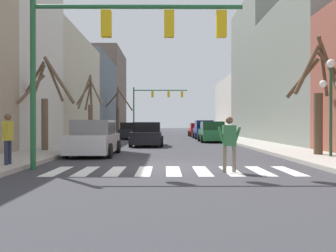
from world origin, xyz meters
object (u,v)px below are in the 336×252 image
(car_parked_left_mid, at_px, (204,130))
(car_parked_right_far, at_px, (212,132))
(traffic_signal_far, at_px, (154,99))
(pedestrian_on_left_sidewalk, at_px, (8,134))
(street_tree_left_near, at_px, (90,111))
(car_at_intersection, at_px, (130,131))
(car_parked_left_far, at_px, (197,130))
(street_lamp_right_corner, at_px, (331,87))
(street_tree_left_mid, at_px, (118,112))
(street_tree_right_far, at_px, (319,98))
(pedestrian_waiting_at_curb, at_px, (229,139))
(car_driving_away_lane, at_px, (147,135))
(car_parked_left_near, at_px, (94,139))
(traffic_signal_near, at_px, (114,39))
(street_tree_right_mid, at_px, (45,104))

(car_parked_left_mid, height_order, car_parked_right_far, car_parked_left_mid)
(traffic_signal_far, xyz_separation_m, pedestrian_on_left_sidewalk, (-3.59, -40.98, -3.69))
(street_tree_left_near, bearing_deg, car_at_intersection, 76.53)
(car_parked_left_far, bearing_deg, pedestrian_on_left_sidewalk, 164.99)
(street_lamp_right_corner, distance_m, street_tree_left_mid, 34.44)
(car_parked_left_mid, xyz_separation_m, street_tree_right_far, (2.86, -21.59, 1.78))
(pedestrian_on_left_sidewalk, bearing_deg, pedestrian_waiting_at_curb, 83.97)
(car_parked_right_far, bearing_deg, car_at_intersection, 49.16)
(car_driving_away_lane, xyz_separation_m, street_tree_left_near, (-4.32, 2.72, 1.68))
(car_parked_left_near, distance_m, pedestrian_waiting_at_curb, 8.29)
(traffic_signal_near, xyz_separation_m, street_tree_left_mid, (-4.11, 35.49, -1.24))
(car_at_intersection, xyz_separation_m, street_tree_left_near, (-2.15, -8.96, 1.68))
(traffic_signal_near, xyz_separation_m, street_lamp_right_corner, (8.42, 3.41, -1.20))
(street_lamp_right_corner, bearing_deg, street_tree_right_mid, 163.45)
(car_parked_left_far, height_order, car_parked_right_far, car_parked_right_far)
(car_parked_left_near, bearing_deg, street_tree_left_mid, 4.67)
(pedestrian_on_left_sidewalk, bearing_deg, street_tree_left_near, -177.52)
(car_parked_right_far, bearing_deg, car_driving_away_lane, 137.71)
(traffic_signal_near, bearing_deg, car_parked_left_near, 106.39)
(street_lamp_right_corner, height_order, street_tree_right_far, street_tree_right_far)
(car_driving_away_lane, height_order, pedestrian_waiting_at_curb, pedestrian_waiting_at_curb)
(car_parked_right_far, distance_m, street_tree_right_mid, 15.42)
(street_tree_right_far, relative_size, street_tree_left_near, 1.05)
(street_tree_right_mid, bearing_deg, car_parked_right_far, 49.90)
(street_tree_right_far, bearing_deg, car_parked_left_far, 95.65)
(traffic_signal_far, relative_size, street_tree_right_far, 1.43)
(car_at_intersection, bearing_deg, car_parked_right_far, -130.84)
(street_tree_left_near, bearing_deg, pedestrian_waiting_at_curb, -66.23)
(car_parked_right_far, bearing_deg, street_tree_right_mid, 139.90)
(car_parked_left_near, relative_size, pedestrian_waiting_at_curb, 2.88)
(traffic_signal_near, distance_m, traffic_signal_far, 41.14)
(car_parked_left_mid, height_order, car_parked_left_near, car_parked_left_mid)
(car_at_intersection, height_order, street_tree_right_mid, street_tree_right_mid)
(street_tree_left_mid, bearing_deg, traffic_signal_far, 53.11)
(car_at_intersection, xyz_separation_m, car_parked_left_near, (0.05, -19.45, 0.02))
(street_tree_right_far, bearing_deg, car_parked_left_mid, 97.55)
(pedestrian_on_left_sidewalk, bearing_deg, car_at_intersection, 177.04)
(traffic_signal_far, height_order, street_tree_left_near, traffic_signal_far)
(street_tree_right_far, bearing_deg, street_tree_left_near, 136.02)
(car_driving_away_lane, height_order, street_tree_right_far, street_tree_right_far)
(pedestrian_waiting_at_curb, distance_m, street_tree_right_mid, 11.38)
(street_lamp_right_corner, relative_size, street_tree_left_near, 0.80)
(traffic_signal_far, bearing_deg, pedestrian_on_left_sidewalk, -95.00)
(car_parked_left_far, height_order, pedestrian_on_left_sidewalk, pedestrian_on_left_sidewalk)
(traffic_signal_far, xyz_separation_m, car_at_intersection, (-1.85, -15.99, -4.08))
(car_parked_left_mid, xyz_separation_m, street_tree_left_mid, (-9.59, 9.50, 2.10))
(car_parked_left_mid, bearing_deg, street_tree_left_mid, 45.26)
(street_tree_right_far, xyz_separation_m, street_tree_left_mid, (-12.45, 31.09, 0.32))
(street_lamp_right_corner, bearing_deg, car_at_intersection, 115.02)
(traffic_signal_near, height_order, street_tree_left_mid, street_tree_left_mid)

